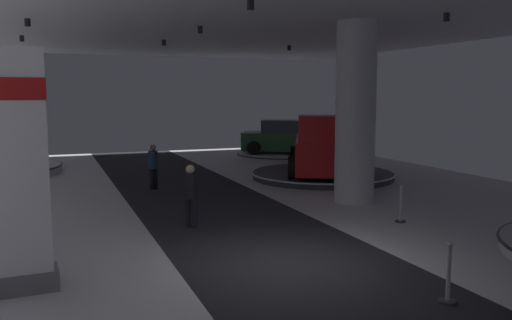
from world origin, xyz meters
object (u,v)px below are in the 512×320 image
Objects in this scene: brand_sign_pylon at (13,168)px; display_platform_deep_right at (284,156)px; display_platform_far_right at (322,175)px; display_car_deep_right at (283,138)px; visitor_walking_far at (153,164)px; visitor_walking_near at (191,192)px; pickup_truck_far_right at (323,149)px; column_right at (356,113)px.

brand_sign_pylon reaches higher than display_platform_deep_right.
brand_sign_pylon is at bearing -139.56° from display_platform_far_right.
display_platform_deep_right is 0.90m from display_car_deep_right.
visitor_walking_far is (-7.88, -6.55, -0.17)m from display_car_deep_right.
display_platform_deep_right is at bearing 52.56° from brand_sign_pylon.
display_car_deep_right is at bearing 56.88° from visitor_walking_near.
pickup_truck_far_right reaches higher than visitor_walking_far.
visitor_walking_near reaches higher than display_platform_far_right.
visitor_walking_near is 1.00× the size of visitor_walking_far.
brand_sign_pylon reaches higher than pickup_truck_far_right.
pickup_truck_far_right is 1.25× the size of display_car_deep_right.
visitor_walking_near is (-5.53, -1.36, -1.84)m from column_right.
display_platform_deep_right is 3.05× the size of visitor_walking_far.
display_platform_far_right is at bearing -100.40° from display_platform_deep_right.
display_car_deep_right is at bearing 79.86° from display_platform_far_right.
column_right is at bearing -106.38° from display_platform_far_right.
display_car_deep_right is at bearing 150.40° from display_platform_deep_right.
display_car_deep_right is 10.25m from visitor_walking_far.
pickup_truck_far_right is (-0.14, -0.29, 1.05)m from display_platform_far_right.
display_car_deep_right is 2.86× the size of visitor_walking_near.
visitor_walking_near is (-8.00, -12.26, -0.17)m from display_car_deep_right.
column_right reaches higher than visitor_walking_far.
visitor_walking_far is (3.93, 8.93, -1.20)m from brand_sign_pylon.
display_platform_far_right is 6.55m from display_car_deep_right.
display_car_deep_right is (1.28, 6.67, -0.12)m from pickup_truck_far_right.
brand_sign_pylon is 9.83m from visitor_walking_far.
display_platform_far_right is 6.47m from display_platform_deep_right.
pickup_truck_far_right is at bearing -116.20° from display_platform_far_right.
display_platform_deep_right is at bearing 39.55° from visitor_walking_far.
brand_sign_pylon is (-9.34, -4.57, -0.64)m from column_right.
visitor_walking_near and visitor_walking_far have the same top height.
visitor_walking_far is (-5.41, 4.36, -1.84)m from column_right.
column_right reaches higher than display_car_deep_right.
visitor_walking_near is (3.81, 3.22, -1.20)m from brand_sign_pylon.
display_platform_far_right is 1.09m from pickup_truck_far_right.
visitor_walking_far reaches higher than display_platform_deep_right.
visitor_walking_near is at bearing -123.12° from display_car_deep_right.
display_platform_deep_right is 3.05× the size of visitor_walking_near.
column_right is 4.67m from pickup_truck_far_right.
display_car_deep_right is (2.47, 10.90, -1.67)m from column_right.
column_right reaches higher than display_platform_far_right.
pickup_truck_far_right is at bearing -101.14° from display_platform_deep_right.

